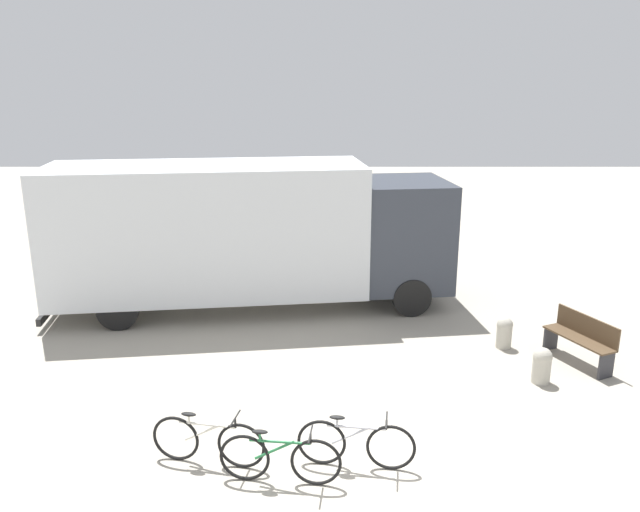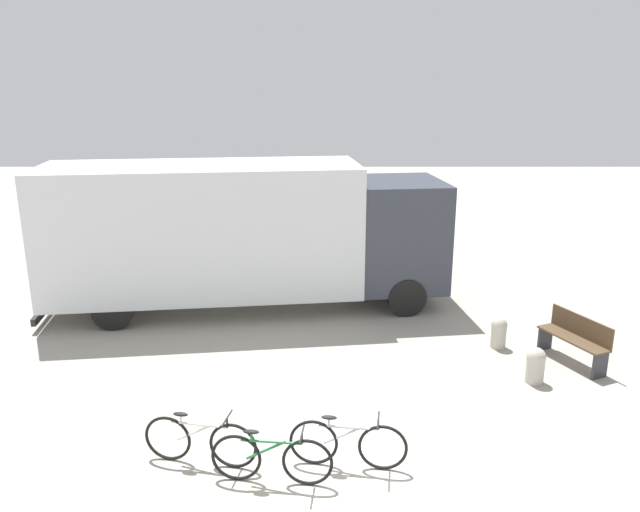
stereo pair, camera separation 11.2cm
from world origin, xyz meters
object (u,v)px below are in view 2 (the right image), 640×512
bollard_far_bench (502,332)px  bicycle_near (203,440)px  bicycle_far (350,444)px  park_bench (579,338)px  bicycle_middle (274,458)px  bollard_near_bench (539,365)px  delivery_truck (244,231)px

bollard_far_bench → bicycle_near: bearing=-143.3°
bicycle_near → bicycle_far: bearing=9.0°
park_bench → bicycle_far: (-4.45, -3.31, -0.14)m
bicycle_middle → bollard_near_bench: (4.47, 2.86, -0.01)m
delivery_truck → bicycle_middle: (1.16, -6.71, -1.48)m
bicycle_near → bollard_far_bench: bicycle_near is taller
bicycle_near → bollard_near_bench: size_ratio=2.46×
bicycle_middle → bicycle_far: size_ratio=1.00×
bicycle_near → bicycle_middle: same height
bicycle_middle → bicycle_far: (1.03, 0.35, 0.00)m
delivery_truck → bicycle_near: bearing=-95.9°
delivery_truck → park_bench: delivery_truck is taller
bicycle_middle → bicycle_far: bearing=25.2°
delivery_truck → bicycle_middle: size_ratio=5.69×
bicycle_far → bollard_near_bench: 4.25m
delivery_truck → bicycle_far: (2.19, -6.35, -1.48)m
bollard_near_bench → bollard_far_bench: bearing=99.1°
bollard_near_bench → bollard_far_bench: size_ratio=1.03×
bicycle_near → bollard_near_bench: 6.02m
bicycle_middle → bollard_far_bench: bicycle_middle is taller
delivery_truck → bollard_far_bench: 6.07m
bicycle_near → delivery_truck: bearing=102.1°
delivery_truck → bollard_near_bench: (5.63, -3.85, -1.49)m
park_bench → bollard_near_bench: (-1.01, -0.80, -0.16)m
delivery_truck → park_bench: (6.64, -3.04, -1.34)m
bicycle_far → delivery_truck: bearing=116.7°
delivery_truck → bollard_far_bench: size_ratio=14.55×
bicycle_middle → bollard_far_bench: bearing=52.1°
bicycle_near → bollard_far_bench: size_ratio=2.53×
delivery_truck → bicycle_near: 6.46m
delivery_truck → bicycle_middle: 6.96m
park_bench → bicycle_middle: 6.59m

